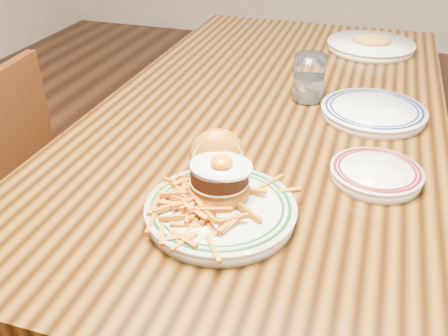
% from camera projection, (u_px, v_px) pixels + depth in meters
% --- Properties ---
extents(floor, '(6.00, 6.00, 0.00)m').
position_uv_depth(floor, '(261.00, 311.00, 1.67)').
color(floor, black).
rests_on(floor, ground).
extents(table, '(0.85, 1.60, 0.75)m').
position_uv_depth(table, '(270.00, 136.00, 1.32)').
color(table, black).
rests_on(table, floor).
extents(main_plate, '(0.26, 0.28, 0.13)m').
position_uv_depth(main_plate, '(220.00, 196.00, 0.87)').
color(main_plate, silver).
rests_on(main_plate, table).
extents(side_plate, '(0.18, 0.18, 0.03)m').
position_uv_depth(side_plate, '(376.00, 173.00, 0.97)').
color(side_plate, silver).
rests_on(side_plate, table).
extents(rear_plate, '(0.25, 0.25, 0.03)m').
position_uv_depth(rear_plate, '(373.00, 111.00, 1.21)').
color(rear_plate, silver).
rests_on(rear_plate, table).
extents(water_glass, '(0.08, 0.08, 0.12)m').
position_uv_depth(water_glass, '(309.00, 81.00, 1.27)').
color(water_glass, white).
rests_on(water_glass, table).
extents(far_plate, '(0.28, 0.28, 0.05)m').
position_uv_depth(far_plate, '(371.00, 45.00, 1.64)').
color(far_plate, silver).
rests_on(far_plate, table).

